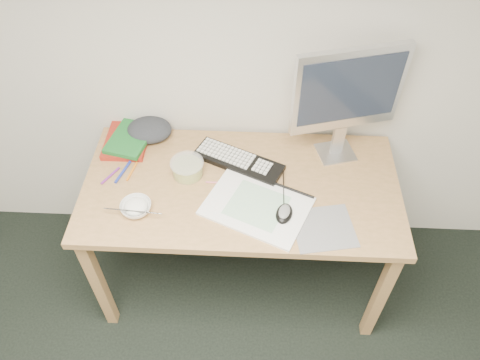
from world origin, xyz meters
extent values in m
plane|color=beige|center=(0.00, 1.80, 1.30)|extent=(3.60, 0.00, 3.60)
cube|color=tan|center=(-0.47, 1.13, 0.36)|extent=(0.05, 0.05, 0.71)
cube|color=tan|center=(0.83, 1.13, 0.36)|extent=(0.05, 0.05, 0.71)
cube|color=tan|center=(-0.47, 1.73, 0.36)|extent=(0.05, 0.05, 0.71)
cube|color=tan|center=(0.83, 1.73, 0.36)|extent=(0.05, 0.05, 0.71)
cube|color=tan|center=(0.18, 1.43, 0.73)|extent=(1.40, 0.70, 0.03)
cube|color=slate|center=(0.53, 1.21, 0.75)|extent=(0.28, 0.26, 0.00)
cube|color=white|center=(0.25, 1.31, 0.76)|extent=(0.51, 0.45, 0.01)
cube|color=black|center=(0.16, 1.56, 0.76)|extent=(0.43, 0.29, 0.02)
cube|color=silver|center=(0.62, 1.65, 0.75)|extent=(0.20, 0.19, 0.01)
cube|color=silver|center=(0.62, 1.65, 0.83)|extent=(0.06, 0.03, 0.16)
cube|color=silver|center=(0.62, 1.65, 1.11)|extent=(0.47, 0.16, 0.39)
cube|color=black|center=(0.62, 1.65, 1.12)|extent=(0.42, 0.12, 0.30)
ellipsoid|color=black|center=(0.37, 1.26, 0.78)|extent=(0.09, 0.12, 0.04)
imported|color=white|center=(-0.25, 1.26, 0.77)|extent=(0.15, 0.15, 0.04)
cylinder|color=silver|center=(-0.25, 1.23, 0.79)|extent=(0.23, 0.03, 0.02)
cylinder|color=#EBC453|center=(-0.06, 1.49, 0.79)|extent=(0.17, 0.17, 0.07)
cube|color=maroon|center=(-0.38, 1.68, 0.76)|extent=(0.20, 0.26, 0.03)
cube|color=#186126|center=(-0.35, 1.66, 0.79)|extent=(0.22, 0.27, 0.02)
ellipsoid|color=#2A2E32|center=(-0.27, 1.73, 0.79)|extent=(0.20, 0.17, 0.08)
cylinder|color=#DB6D89|center=(0.12, 1.44, 0.75)|extent=(0.18, 0.01, 0.01)
cylinder|color=tan|center=(0.22, 1.47, 0.75)|extent=(0.14, 0.11, 0.01)
cylinder|color=black|center=(0.25, 1.44, 0.75)|extent=(0.19, 0.06, 0.01)
cylinder|color=#1D2FA1|center=(-0.35, 1.48, 0.76)|extent=(0.05, 0.14, 0.01)
cylinder|color=orange|center=(-0.31, 1.49, 0.76)|extent=(0.03, 0.12, 0.01)
cylinder|color=#722485|center=(-0.41, 1.45, 0.76)|extent=(0.07, 0.11, 0.01)
camera|label=1|loc=(0.24, 0.06, 2.30)|focal=35.00mm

